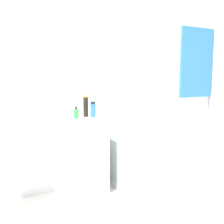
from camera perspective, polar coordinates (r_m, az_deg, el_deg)
The scene contains 8 objects.
wall_back at distance 3.08m, azimuth -15.12°, elevation 5.31°, with size 6.40×0.06×2.50m, color silver.
shower_enclosure at distance 3.19m, azimuth 9.30°, elevation -7.40°, with size 0.88×0.91×1.89m.
vanity_cabinet at distance 3.13m, azimuth -6.03°, elevation -9.36°, with size 0.47×0.40×0.90m.
sink at distance 2.83m, azimuth -21.45°, elevation -8.50°, with size 0.42×0.42×0.96m.
soap_dispenser at distance 2.94m, azimuth -7.84°, elevation -0.36°, with size 0.06×0.06×0.14m.
shampoo_bottle_tall_black at distance 3.07m, azimuth -5.74°, elevation 1.25°, with size 0.05×0.05×0.25m.
shampoo_bottle_blue at distance 3.03m, azimuth -4.15°, elevation 0.50°, with size 0.06×0.06×0.18m.
lotion_bottle_white at distance 3.09m, azimuth -7.38°, elevation 0.34°, with size 0.05×0.05×0.17m.
Camera 1 is at (-0.70, -1.30, 1.36)m, focal length 42.00 mm.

